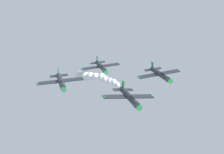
# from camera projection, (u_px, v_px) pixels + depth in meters

# --- Properties ---
(airplane_lead) EXTENTS (9.56, 10.35, 2.41)m
(airplane_lead) POSITION_uv_depth(u_px,v_px,m) (129.00, 97.00, 57.69)
(airplane_lead) COLOR #23282D
(smoke_trail_lead) EXTENTS (6.67, 19.87, 4.81)m
(smoke_trail_lead) POSITION_uv_depth(u_px,v_px,m) (90.00, 77.00, 76.75)
(smoke_trail_lead) COLOR white
(airplane_left_inner) EXTENTS (9.55, 10.35, 2.53)m
(airplane_left_inner) POSITION_uv_depth(u_px,v_px,m) (160.00, 74.00, 69.87)
(airplane_left_inner) COLOR #23282D
(airplane_right_inner) EXTENTS (9.57, 10.35, 2.34)m
(airplane_right_inner) POSITION_uv_depth(u_px,v_px,m) (61.00, 81.00, 65.11)
(airplane_right_inner) COLOR #23282D
(airplane_left_outer) EXTENTS (9.56, 10.35, 2.46)m
(airplane_left_outer) POSITION_uv_depth(u_px,v_px,m) (101.00, 67.00, 78.89)
(airplane_left_outer) COLOR #23282D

